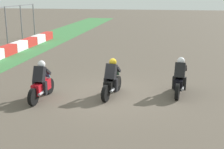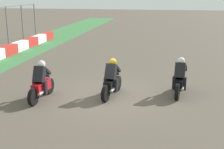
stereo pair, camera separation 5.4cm
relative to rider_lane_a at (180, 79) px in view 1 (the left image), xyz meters
name	(u,v)px [view 1 (the left image)]	position (x,y,z in m)	size (l,w,h in m)	color
ground_plane	(111,95)	(-0.65, 2.71, -0.62)	(120.00, 120.00, 0.00)	brown
rider_lane_a	(180,79)	(0.00, 0.00, 0.00)	(2.04, 0.59, 1.51)	black
rider_lane_b	(112,81)	(-0.69, 2.66, 0.00)	(2.04, 0.60, 1.51)	black
rider_lane_c	(41,84)	(-1.56, 5.25, 0.00)	(2.04, 0.55, 1.51)	black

